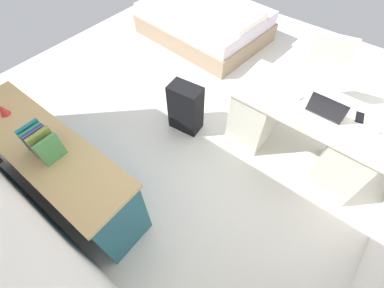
{
  "coord_description": "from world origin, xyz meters",
  "views": [
    {
      "loc": [
        -1.38,
        2.11,
        2.42
      ],
      "look_at": [
        -0.53,
        1.03,
        0.6
      ],
      "focal_mm": 24.33,
      "sensor_mm": 36.0,
      "label": 1
    }
  ],
  "objects_px": {
    "desk": "(300,131)",
    "bed": "(205,22)",
    "office_chair": "(318,83)",
    "figurine_small": "(2,110)",
    "computer_mouse": "(299,97)",
    "suitcase_black": "(186,108)",
    "credenza": "(60,169)",
    "laptop": "(327,109)",
    "cell_phone_near_laptop": "(360,117)"
  },
  "relations": [
    {
      "from": "desk",
      "to": "bed",
      "type": "distance_m",
      "value": 2.58
    },
    {
      "from": "office_chair",
      "to": "figurine_small",
      "type": "xyz_separation_m",
      "value": [
        1.88,
        2.58,
        0.43
      ]
    },
    {
      "from": "computer_mouse",
      "to": "figurine_small",
      "type": "xyz_separation_m",
      "value": [
        1.87,
        1.81,
        0.1
      ]
    },
    {
      "from": "desk",
      "to": "suitcase_black",
      "type": "relative_size",
      "value": 2.39
    },
    {
      "from": "credenza",
      "to": "laptop",
      "type": "height_order",
      "value": "laptop"
    },
    {
      "from": "office_chair",
      "to": "cell_phone_near_laptop",
      "type": "xyz_separation_m",
      "value": [
        -0.52,
        0.67,
        0.33
      ]
    },
    {
      "from": "bed",
      "to": "laptop",
      "type": "relative_size",
      "value": 6.45
    },
    {
      "from": "computer_mouse",
      "to": "laptop",
      "type": "bearing_deg",
      "value": 170.98
    },
    {
      "from": "cell_phone_near_laptop",
      "to": "bed",
      "type": "bearing_deg",
      "value": -37.7
    },
    {
      "from": "credenza",
      "to": "computer_mouse",
      "type": "height_order",
      "value": "credenza"
    },
    {
      "from": "cell_phone_near_laptop",
      "to": "computer_mouse",
      "type": "bearing_deg",
      "value": -2.2
    },
    {
      "from": "bed",
      "to": "suitcase_black",
      "type": "xyz_separation_m",
      "value": [
        -1.02,
        1.76,
        0.06
      ]
    },
    {
      "from": "suitcase_black",
      "to": "figurine_small",
      "type": "bearing_deg",
      "value": 51.83
    },
    {
      "from": "office_chair",
      "to": "suitcase_black",
      "type": "xyz_separation_m",
      "value": [
        1.03,
        1.19,
        -0.12
      ]
    },
    {
      "from": "desk",
      "to": "cell_phone_near_laptop",
      "type": "xyz_separation_m",
      "value": [
        -0.38,
        -0.11,
        0.36
      ]
    },
    {
      "from": "cell_phone_near_laptop",
      "to": "desk",
      "type": "bearing_deg",
      "value": 3.71
    },
    {
      "from": "laptop",
      "to": "cell_phone_near_laptop",
      "type": "bearing_deg",
      "value": -153.43
    },
    {
      "from": "bed",
      "to": "computer_mouse",
      "type": "bearing_deg",
      "value": 146.95
    },
    {
      "from": "figurine_small",
      "to": "laptop",
      "type": "bearing_deg",
      "value": -140.33
    },
    {
      "from": "bed",
      "to": "desk",
      "type": "bearing_deg",
      "value": 148.41
    },
    {
      "from": "credenza",
      "to": "bed",
      "type": "height_order",
      "value": "credenza"
    },
    {
      "from": "credenza",
      "to": "cell_phone_near_laptop",
      "type": "relative_size",
      "value": 13.24
    },
    {
      "from": "office_chair",
      "to": "figurine_small",
      "type": "relative_size",
      "value": 8.55
    },
    {
      "from": "office_chair",
      "to": "credenza",
      "type": "bearing_deg",
      "value": 61.78
    },
    {
      "from": "credenza",
      "to": "figurine_small",
      "type": "xyz_separation_m",
      "value": [
        0.49,
        0.0,
        0.45
      ]
    },
    {
      "from": "bed",
      "to": "figurine_small",
      "type": "xyz_separation_m",
      "value": [
        -0.18,
        3.15,
        0.61
      ]
    },
    {
      "from": "desk",
      "to": "computer_mouse",
      "type": "height_order",
      "value": "computer_mouse"
    },
    {
      "from": "credenza",
      "to": "bed",
      "type": "xyz_separation_m",
      "value": [
        0.67,
        -3.14,
        -0.16
      ]
    },
    {
      "from": "credenza",
      "to": "office_chair",
      "type": "bearing_deg",
      "value": -118.22
    },
    {
      "from": "laptop",
      "to": "computer_mouse",
      "type": "relative_size",
      "value": 3.11
    },
    {
      "from": "office_chair",
      "to": "bed",
      "type": "xyz_separation_m",
      "value": [
        2.06,
        -0.57,
        -0.18
      ]
    },
    {
      "from": "bed",
      "to": "cell_phone_near_laptop",
      "type": "bearing_deg",
      "value": 154.21
    },
    {
      "from": "desk",
      "to": "cell_phone_near_laptop",
      "type": "relative_size",
      "value": 10.62
    },
    {
      "from": "computer_mouse",
      "to": "desk",
      "type": "bearing_deg",
      "value": 173.97
    },
    {
      "from": "figurine_small",
      "to": "computer_mouse",
      "type": "bearing_deg",
      "value": -135.95
    },
    {
      "from": "credenza",
      "to": "suitcase_black",
      "type": "height_order",
      "value": "credenza"
    },
    {
      "from": "cell_phone_near_laptop",
      "to": "figurine_small",
      "type": "xyz_separation_m",
      "value": [
        2.4,
        1.9,
        0.11
      ]
    },
    {
      "from": "office_chair",
      "to": "suitcase_black",
      "type": "bearing_deg",
      "value": 49.05
    },
    {
      "from": "bed",
      "to": "cell_phone_near_laptop",
      "type": "xyz_separation_m",
      "value": [
        -2.58,
        1.25,
        0.5
      ]
    },
    {
      "from": "office_chair",
      "to": "computer_mouse",
      "type": "height_order",
      "value": "office_chair"
    },
    {
      "from": "office_chair",
      "to": "computer_mouse",
      "type": "xyz_separation_m",
      "value": [
        0.0,
        0.76,
        0.34
      ]
    },
    {
      "from": "office_chair",
      "to": "cell_phone_near_laptop",
      "type": "relative_size",
      "value": 6.91
    },
    {
      "from": "suitcase_black",
      "to": "cell_phone_near_laptop",
      "type": "distance_m",
      "value": 1.7
    },
    {
      "from": "suitcase_black",
      "to": "computer_mouse",
      "type": "distance_m",
      "value": 1.2
    },
    {
      "from": "figurine_small",
      "to": "credenza",
      "type": "bearing_deg",
      "value": -179.82
    },
    {
      "from": "bed",
      "to": "suitcase_black",
      "type": "bearing_deg",
      "value": 120.13
    },
    {
      "from": "office_chair",
      "to": "bed",
      "type": "bearing_deg",
      "value": -15.51
    },
    {
      "from": "bed",
      "to": "figurine_small",
      "type": "bearing_deg",
      "value": 93.27
    },
    {
      "from": "desk",
      "to": "credenza",
      "type": "height_order",
      "value": "credenza"
    },
    {
      "from": "bed",
      "to": "figurine_small",
      "type": "height_order",
      "value": "figurine_small"
    }
  ]
}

